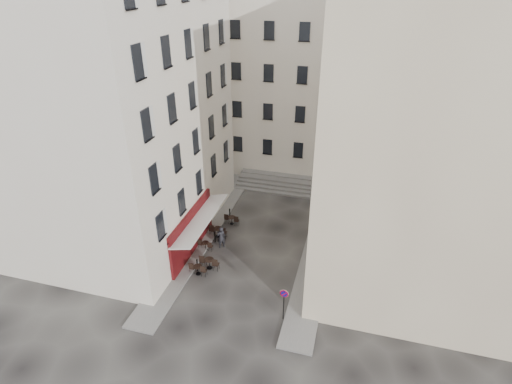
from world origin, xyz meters
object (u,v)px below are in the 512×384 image
(bistro_table_b, at_px, (209,262))
(no_parking_sign, at_px, (284,299))
(bistro_table_a, at_px, (198,269))
(pedestrian, at_px, (221,237))

(bistro_table_b, bearing_deg, no_parking_sign, -28.61)
(bistro_table_a, xyz_separation_m, bistro_table_b, (0.52, 0.80, 0.06))
(bistro_table_a, xyz_separation_m, pedestrian, (0.49, 3.35, 0.44))
(bistro_table_b, height_order, pedestrian, pedestrian)
(pedestrian, bearing_deg, bistro_table_b, 51.37)
(no_parking_sign, xyz_separation_m, bistro_table_b, (-5.94, 3.24, -1.10))
(no_parking_sign, bearing_deg, bistro_table_b, 156.28)
(bistro_table_a, height_order, pedestrian, pedestrian)
(no_parking_sign, bearing_deg, pedestrian, 140.78)
(no_parking_sign, relative_size, bistro_table_a, 1.80)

